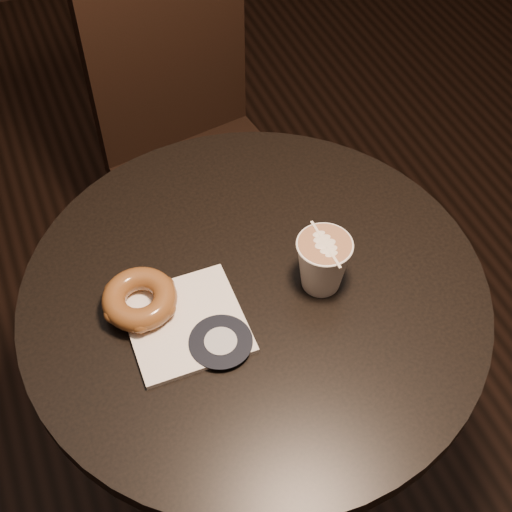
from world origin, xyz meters
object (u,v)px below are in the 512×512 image
Objects in this scene: doughnut at (140,299)px; latte_cup at (323,264)px; cafe_table at (255,358)px; chair at (190,129)px; pastry_bag at (186,323)px.

doughnut is 1.19× the size of latte_cup.
cafe_table is at bearing 163.50° from latte_cup.
chair reaches higher than pastry_bag.
doughnut is at bearing -122.20° from chair.
chair is at bearing 80.98° from cafe_table.
pastry_bag reaches higher than cafe_table.
chair is 0.72m from pastry_bag.
latte_cup is (0.26, -0.06, 0.02)m from doughnut.
cafe_table is 8.25× the size of latte_cup.
cafe_table is at bearing -107.38° from chair.
pastry_bag is at bearing 178.40° from latte_cup.
pastry_bag is 0.07m from doughnut.
doughnut is at bearing 136.65° from pastry_bag.
pastry_bag is at bearing -44.64° from doughnut.
chair is at bearing 73.04° from pastry_bag.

